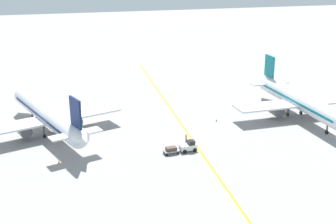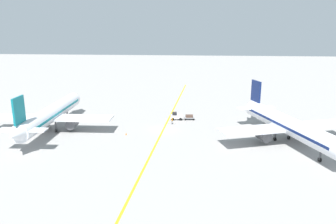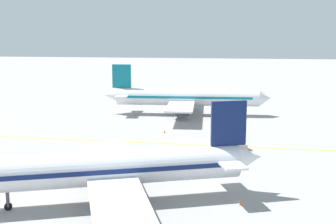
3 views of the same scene
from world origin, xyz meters
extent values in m
plane|color=gray|center=(0.00, 0.00, 0.00)|extent=(400.00, 400.00, 0.00)
cube|color=yellow|center=(0.00, 0.00, 0.00)|extent=(6.61, 119.86, 0.01)
cylinder|color=silver|center=(-25.95, 6.92, 3.80)|extent=(13.13, 29.55, 3.60)
cone|color=silver|center=(-20.60, -8.69, 4.10)|extent=(3.87, 3.83, 3.06)
cube|color=#0F1E51|center=(-25.95, 6.92, 3.95)|extent=(12.19, 26.72, 0.50)
cube|color=silver|center=(-25.62, 5.98, 3.08)|extent=(28.17, 13.99, 0.36)
cylinder|color=#4C4C51|center=(-30.35, 4.36, 1.83)|extent=(3.12, 3.74, 2.20)
cylinder|color=#4C4C51|center=(-20.89, 7.60, 1.83)|extent=(3.12, 3.74, 2.20)
cube|color=#0F1E51|center=(-21.41, -6.32, 8.10)|extent=(1.64, 3.90, 5.00)
cube|color=silver|center=(-21.57, -5.85, 4.20)|extent=(9.29, 5.19, 0.24)
cylinder|color=#4C4C51|center=(-29.06, 16.01, 1.40)|extent=(0.36, 0.36, 2.00)
cylinder|color=black|center=(-29.06, 16.01, 0.40)|extent=(0.52, 0.85, 0.80)
cylinder|color=#4C4C51|center=(-26.81, 4.51, 1.40)|extent=(0.36, 0.36, 2.00)
cylinder|color=black|center=(-26.81, 4.51, 0.40)|extent=(0.52, 0.85, 0.80)
cylinder|color=#4C4C51|center=(-23.78, 5.55, 1.40)|extent=(0.36, 0.36, 2.00)
cylinder|color=black|center=(-23.78, 5.55, 0.40)|extent=(0.52, 0.85, 0.80)
cylinder|color=silver|center=(25.35, 1.96, 3.80)|extent=(4.57, 30.10, 3.60)
cone|color=silver|center=(25.87, -14.23, 3.80)|extent=(3.50, 2.51, 3.42)
cone|color=silver|center=(24.81, 18.45, 4.10)|extent=(3.16, 3.10, 3.06)
cube|color=#0F727F|center=(25.35, 1.96, 3.95)|extent=(4.52, 27.10, 0.50)
cube|color=silver|center=(25.31, 2.96, 3.08)|extent=(28.15, 6.11, 0.36)
cylinder|color=#4C4C51|center=(30.31, 3.12, 1.83)|extent=(2.30, 3.27, 2.20)
cylinder|color=#4C4C51|center=(20.32, 2.79, 1.83)|extent=(2.30, 3.27, 2.20)
cube|color=#0F727F|center=(24.89, 15.95, 8.10)|extent=(0.49, 4.01, 5.00)
cube|color=silver|center=(24.91, 15.45, 4.20)|extent=(9.07, 2.69, 0.24)
cylinder|color=#4C4C51|center=(25.66, -7.64, 1.40)|extent=(0.36, 0.36, 2.00)
cylinder|color=black|center=(25.66, -7.64, 0.40)|extent=(0.31, 0.81, 0.80)
cylinder|color=#4C4C51|center=(26.88, 4.01, 1.40)|extent=(0.36, 0.36, 2.00)
cylinder|color=black|center=(26.88, 4.01, 0.40)|extent=(0.31, 0.81, 0.80)
cylinder|color=#4C4C51|center=(23.68, 3.90, 1.40)|extent=(0.36, 0.36, 2.00)
cylinder|color=black|center=(23.68, 3.90, 0.40)|extent=(0.31, 0.81, 0.80)
cube|color=white|center=(-2.53, -8.53, 0.80)|extent=(3.13, 1.77, 0.90)
cube|color=black|center=(-1.99, -8.47, 1.60)|extent=(1.21, 1.37, 0.70)
sphere|color=orange|center=(-1.99, -8.47, 2.03)|extent=(0.16, 0.16, 0.16)
cylinder|color=black|center=(-1.63, -7.69, 0.35)|extent=(0.72, 0.31, 0.70)
cylinder|color=black|center=(-1.49, -9.18, 0.35)|extent=(0.72, 0.31, 0.70)
cylinder|color=black|center=(-3.58, -7.87, 0.35)|extent=(0.72, 0.31, 0.70)
cylinder|color=black|center=(-3.44, -9.36, 0.35)|extent=(0.72, 0.31, 0.70)
cube|color=gray|center=(-5.72, -8.83, 0.54)|extent=(2.72, 1.64, 0.20)
cube|color=#4C382D|center=(-5.72, -8.83, 0.94)|extent=(1.92, 1.29, 0.60)
cylinder|color=black|center=(-4.74, -8.10, 0.22)|extent=(0.45, 0.18, 0.44)
cylinder|color=black|center=(-4.63, -9.36, 0.22)|extent=(0.45, 0.18, 0.44)
cylinder|color=black|center=(-6.82, -8.30, 0.22)|extent=(0.45, 0.18, 0.44)
cylinder|color=black|center=(-6.70, -9.55, 0.22)|extent=(0.45, 0.18, 0.44)
cylinder|color=#23232D|center=(-1.67, -4.62, 0.42)|extent=(0.16, 0.16, 0.85)
cylinder|color=#23232D|center=(-1.68, -4.42, 0.42)|extent=(0.16, 0.16, 0.85)
cube|color=orange|center=(-1.67, -4.52, 1.15)|extent=(0.24, 0.37, 0.60)
cylinder|color=orange|center=(-1.66, -4.76, 1.15)|extent=(0.10, 0.10, 0.55)
cylinder|color=orange|center=(-1.68, -4.28, 1.15)|extent=(0.10, 0.10, 0.55)
sphere|color=tan|center=(-1.67, -4.52, 1.57)|extent=(0.22, 0.22, 0.22)
cone|color=orange|center=(7.69, 4.55, 0.28)|extent=(0.32, 0.32, 0.55)
cone|color=orange|center=(-24.75, -7.72, 0.28)|extent=(0.32, 0.32, 0.55)
camera|label=1|loc=(-25.61, -80.61, 32.99)|focal=50.00mm
camera|label=2|loc=(-7.22, 71.19, 22.88)|focal=35.00mm
camera|label=3|loc=(-72.12, -5.76, 18.69)|focal=50.00mm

